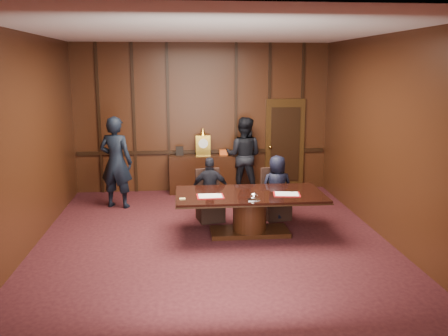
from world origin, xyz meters
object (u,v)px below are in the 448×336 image
object	(u,v)px
conference_table	(250,207)
witness_left	(116,162)
signatory_left	(210,190)
witness_right	(244,156)
sideboard	(203,172)
signatory_right	(277,188)

from	to	relation	value
conference_table	witness_left	xyz separation A→B (m)	(-2.57, 1.94, 0.46)
signatory_left	witness_right	size ratio (longest dim) A/B	0.70
sideboard	signatory_left	xyz separation A→B (m)	(0.03, -2.18, 0.15)
conference_table	witness_right	distance (m)	2.86
witness_left	witness_right	size ratio (longest dim) A/B	1.08
sideboard	signatory_right	xyz separation A→B (m)	(1.33, -2.18, 0.15)
signatory_left	signatory_right	xyz separation A→B (m)	(1.30, 0.00, 0.01)
conference_table	signatory_right	distance (m)	1.04
signatory_left	signatory_right	size ratio (longest dim) A/B	0.99
signatory_right	witness_right	xyz separation A→B (m)	(-0.39, 2.02, 0.27)
witness_right	conference_table	bearing A→B (deg)	103.41
conference_table	signatory_right	xyz separation A→B (m)	(0.65, 0.80, 0.13)
signatory_left	witness_left	size ratio (longest dim) A/B	0.65
conference_table	witness_right	bearing A→B (deg)	84.67
signatory_left	witness_right	xyz separation A→B (m)	(0.91, 2.02, 0.27)
signatory_left	witness_right	bearing A→B (deg)	-111.17
conference_table	witness_left	distance (m)	3.25
signatory_right	sideboard	bearing A→B (deg)	-62.58
sideboard	witness_right	bearing A→B (deg)	-9.62
witness_right	signatory_left	bearing A→B (deg)	84.44
sideboard	witness_left	xyz separation A→B (m)	(-1.89, -1.04, 0.49)
witness_left	witness_right	bearing A→B (deg)	-144.77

